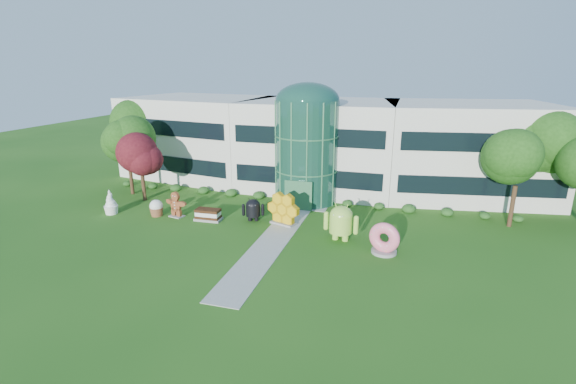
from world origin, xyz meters
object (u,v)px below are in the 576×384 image
(android_green, at_px, (341,220))
(donut, at_px, (385,238))
(gingerbread, at_px, (176,204))
(android_black, at_px, (253,208))

(android_green, bearing_deg, donut, -15.37)
(gingerbread, bearing_deg, android_black, 21.84)
(android_black, bearing_deg, gingerbread, 171.45)
(donut, distance_m, gingerbread, 18.40)
(donut, bearing_deg, android_green, 172.22)
(android_black, distance_m, gingerbread, 6.97)
(android_green, bearing_deg, gingerbread, -176.76)
(donut, xyz_separation_m, gingerbread, (-18.24, 2.43, -0.01))
(android_black, xyz_separation_m, donut, (11.34, -3.42, 0.04))
(android_black, bearing_deg, donut, -33.50)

